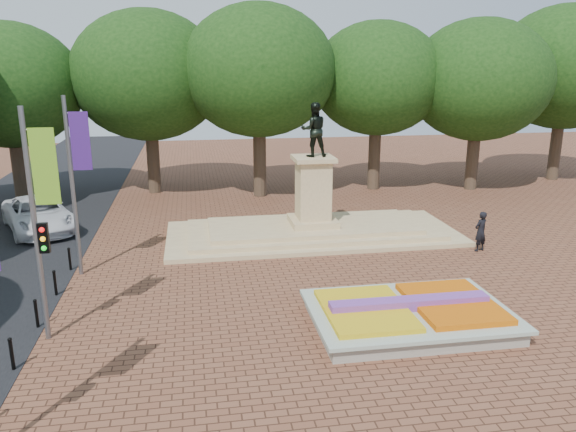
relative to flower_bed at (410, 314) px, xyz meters
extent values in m
plane|color=brown|center=(-1.03, 2.00, -0.38)|extent=(90.00, 90.00, 0.00)
cube|color=gray|center=(-0.03, 0.00, -0.15)|extent=(6.00, 4.00, 0.45)
cube|color=beige|center=(-0.03, 0.00, 0.12)|extent=(6.30, 4.30, 0.12)
cube|color=#D35F0B|center=(1.42, 0.00, 0.25)|extent=(2.60, 3.40, 0.22)
cube|color=gold|center=(-1.48, 0.00, 0.24)|extent=(2.60, 3.40, 0.18)
cube|color=#6A3490|center=(-0.03, 0.00, 0.34)|extent=(5.20, 0.55, 0.38)
cube|color=tan|center=(-1.03, 10.00, -0.28)|extent=(14.00, 6.00, 0.20)
cube|color=tan|center=(-1.03, 10.00, -0.08)|extent=(12.00, 5.00, 0.20)
cube|color=tan|center=(-1.03, 10.00, 0.12)|extent=(10.00, 4.00, 0.20)
cube|color=tan|center=(-1.03, 10.00, 0.37)|extent=(2.20, 2.20, 0.30)
cube|color=tan|center=(-1.03, 10.00, 1.92)|extent=(1.50, 1.50, 2.80)
cube|color=tan|center=(-1.03, 10.00, 3.42)|extent=(1.90, 1.90, 0.20)
imported|color=black|center=(-1.03, 10.00, 4.77)|extent=(1.22, 0.95, 2.50)
cylinder|color=#35281D|center=(-17.03, 20.00, 1.62)|extent=(0.80, 0.80, 4.00)
ellipsoid|color=black|center=(-17.03, 20.00, 6.32)|extent=(8.80, 8.80, 7.48)
cylinder|color=#35281D|center=(-9.03, 20.00, 1.62)|extent=(0.80, 0.80, 4.00)
ellipsoid|color=black|center=(-9.03, 20.00, 6.32)|extent=(8.80, 8.80, 7.48)
cylinder|color=#35281D|center=(-2.03, 20.00, 1.62)|extent=(0.80, 0.80, 4.00)
ellipsoid|color=black|center=(-2.03, 20.00, 6.32)|extent=(8.80, 8.80, 7.48)
cylinder|color=#35281D|center=(4.97, 20.00, 1.62)|extent=(0.80, 0.80, 4.00)
ellipsoid|color=black|center=(4.97, 20.00, 6.32)|extent=(8.80, 8.80, 7.48)
cylinder|color=#35281D|center=(11.97, 20.00, 1.62)|extent=(0.80, 0.80, 4.00)
ellipsoid|color=black|center=(11.97, 20.00, 6.32)|extent=(8.80, 8.80, 7.48)
cylinder|color=#35281D|center=(18.97, 20.00, 1.62)|extent=(0.80, 0.80, 4.00)
ellipsoid|color=black|center=(18.97, 20.00, 6.32)|extent=(8.80, 8.80, 7.48)
cylinder|color=slate|center=(-11.23, 1.00, 3.12)|extent=(0.16, 0.16, 7.00)
cube|color=#71AB22|center=(-10.78, 1.00, 4.92)|extent=(0.70, 0.04, 2.20)
cylinder|color=slate|center=(-11.23, 6.50, 3.12)|extent=(0.16, 0.16, 7.00)
cube|color=#411C74|center=(-10.78, 6.50, 4.92)|extent=(0.70, 0.04, 2.20)
cube|color=black|center=(-11.03, 1.00, 2.82)|extent=(0.28, 0.18, 0.90)
cylinder|color=black|center=(-11.73, -0.80, 0.07)|extent=(0.10, 0.10, 0.90)
sphere|color=black|center=(-11.73, -0.80, 0.54)|extent=(0.12, 0.12, 0.12)
cylinder|color=black|center=(-11.73, 1.80, 0.07)|extent=(0.10, 0.10, 0.90)
sphere|color=black|center=(-11.73, 1.80, 0.54)|extent=(0.12, 0.12, 0.12)
cylinder|color=black|center=(-11.73, 4.40, 0.07)|extent=(0.10, 0.10, 0.90)
sphere|color=black|center=(-11.73, 4.40, 0.54)|extent=(0.12, 0.12, 0.12)
cylinder|color=black|center=(-11.73, 7.00, 0.07)|extent=(0.10, 0.10, 0.90)
sphere|color=black|center=(-11.73, 7.00, 0.54)|extent=(0.12, 0.12, 0.12)
imported|color=silver|center=(-14.38, 13.19, 0.46)|extent=(4.93, 6.62, 1.67)
imported|color=black|center=(5.86, 6.50, 0.53)|extent=(0.78, 0.65, 1.82)
camera|label=1|loc=(-6.62, -15.60, 7.74)|focal=35.00mm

